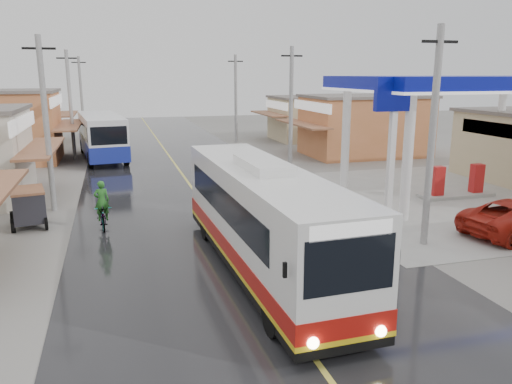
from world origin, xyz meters
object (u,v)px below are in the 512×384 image
(cyclist, at_px, (103,213))
(coach_bus, at_px, (262,218))
(second_bus, at_px, (102,136))
(tricycle_near, at_px, (28,205))

(cyclist, bearing_deg, coach_bus, -54.53)
(second_bus, xyz_separation_m, tricycle_near, (-2.79, -16.98, -0.85))
(coach_bus, relative_size, tricycle_near, 5.50)
(coach_bus, relative_size, second_bus, 1.16)
(second_bus, height_order, tricycle_near, second_bus)
(second_bus, relative_size, cyclist, 4.91)
(tricycle_near, bearing_deg, coach_bus, -52.76)
(second_bus, xyz_separation_m, cyclist, (0.22, -18.12, -1.10))
(second_bus, relative_size, tricycle_near, 4.72)
(second_bus, distance_m, tricycle_near, 17.23)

